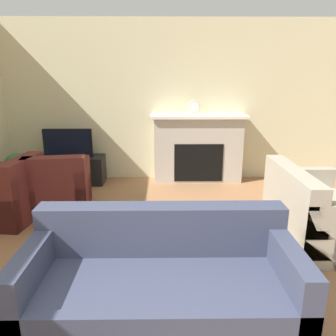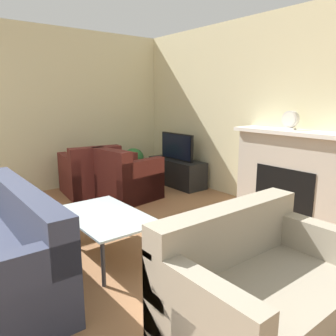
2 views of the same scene
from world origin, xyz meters
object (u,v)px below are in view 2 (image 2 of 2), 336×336
(coffee_table, at_px, (105,218))
(armchair_by_window, at_px, (90,176))
(tv, at_px, (177,147))
(armchair_accent, at_px, (126,181))
(potted_plant, at_px, (134,162))
(couch_loveseat, at_px, (258,293))
(mantel_clock, at_px, (290,120))

(coffee_table, bearing_deg, armchair_by_window, 158.80)
(tv, height_order, armchair_accent, tv)
(armchair_accent, relative_size, potted_plant, 1.46)
(potted_plant, bearing_deg, couch_loveseat, -21.14)
(couch_loveseat, xyz_separation_m, armchair_accent, (-3.10, 0.85, 0.01))
(couch_loveseat, distance_m, coffee_table, 1.67)
(coffee_table, bearing_deg, mantel_clock, 78.97)
(tv, relative_size, potted_plant, 1.27)
(armchair_accent, distance_m, mantel_clock, 2.52)
(tv, distance_m, coffee_table, 2.83)
(mantel_clock, bearing_deg, armchair_accent, -146.00)
(mantel_clock, bearing_deg, tv, -176.69)
(couch_loveseat, height_order, armchair_accent, same)
(armchair_by_window, relative_size, mantel_clock, 4.02)
(couch_loveseat, distance_m, potted_plant, 4.24)
(armchair_by_window, bearing_deg, armchair_accent, 122.52)
(coffee_table, height_order, potted_plant, potted_plant)
(tv, bearing_deg, coffee_table, -54.32)
(coffee_table, relative_size, mantel_clock, 4.58)
(tv, bearing_deg, potted_plant, -143.01)
(armchair_by_window, height_order, mantel_clock, mantel_clock)
(couch_loveseat, xyz_separation_m, potted_plant, (-3.95, 1.53, 0.09))
(coffee_table, height_order, mantel_clock, mantel_clock)
(couch_loveseat, bearing_deg, armchair_by_window, 81.62)
(tv, xyz_separation_m, mantel_clock, (2.11, 0.12, 0.58))
(mantel_clock, bearing_deg, armchair_by_window, -147.98)
(coffee_table, bearing_deg, couch_loveseat, 8.94)
(couch_loveseat, height_order, potted_plant, couch_loveseat)
(couch_loveseat, distance_m, armchair_by_window, 3.78)
(tv, bearing_deg, armchair_by_window, -106.79)
(armchair_accent, xyz_separation_m, mantel_clock, (1.92, 1.30, 0.98))
(armchair_by_window, xyz_separation_m, potted_plant, (-0.22, 0.98, 0.09))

